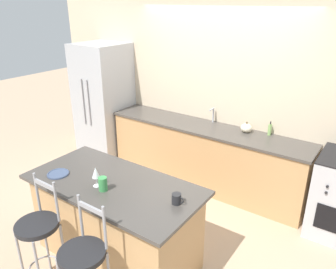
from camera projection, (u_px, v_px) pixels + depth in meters
ground_plane at (192, 193)px, 4.68m from camera, size 18.00×18.00×0.00m
wall_back at (217, 92)px, 4.65m from camera, size 6.00×0.07×2.70m
back_counter at (205, 156)px, 4.77m from camera, size 2.96×0.62×0.92m
sink_faucet at (213, 113)px, 4.68m from camera, size 0.02×0.13×0.22m
kitchen_island at (116, 221)px, 3.37m from camera, size 1.79×0.88×0.91m
refrigerator at (104, 102)px, 5.49m from camera, size 0.76×0.79×1.94m
bar_stool_near at (40, 235)px, 2.98m from camera, size 0.39×0.39×1.12m
bar_stool_far at (84, 264)px, 2.65m from camera, size 0.39×0.39×1.12m
dinner_plate at (58, 174)px, 3.35m from camera, size 0.22×0.22×0.02m
wine_glass at (96, 173)px, 3.09m from camera, size 0.07×0.07×0.20m
coffee_mug at (177, 199)px, 2.86m from camera, size 0.12×0.09×0.10m
tumbler_cup at (103, 184)px, 3.06m from camera, size 0.08×0.08×0.13m
pumpkin_decoration at (246, 128)px, 4.37m from camera, size 0.15×0.15×0.14m
soap_bottle at (270, 130)px, 4.26m from camera, size 0.05×0.05×0.19m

